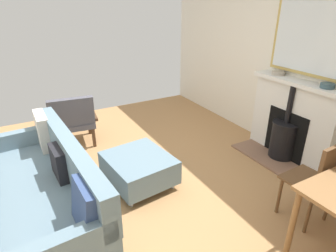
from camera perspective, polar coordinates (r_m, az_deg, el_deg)
The scene contains 10 objects.
ground_plane at distance 3.33m, azimuth -8.02°, elevation -13.25°, with size 4.84×5.50×0.01m, color #A87A4C.
wall_left at distance 4.19m, azimuth 24.05°, elevation 13.14°, with size 0.12×5.50×2.69m, color silver.
fireplace at distance 4.10m, azimuth 23.49°, elevation 0.16°, with size 0.61×1.29×1.08m.
mirror_over_mantel at distance 3.91m, azimuth 27.37°, elevation 15.52°, with size 0.04×1.15×0.90m.
mantel_bowl_near at distance 4.13m, azimuth 21.34°, elevation 9.95°, with size 0.17×0.17×0.05m.
mantel_bowl_far at distance 3.73m, azimuth 29.52°, elevation 7.13°, with size 0.16×0.16×0.06m.
sofa at distance 2.96m, azimuth -23.74°, elevation -12.14°, with size 0.97×2.04×0.85m.
ottoman at distance 3.32m, azimuth -5.92°, elevation -8.32°, with size 0.75×0.82×0.37m.
armchair_accent at distance 4.29m, azimuth -18.77°, elevation 1.35°, with size 0.74×0.66×0.80m.
dining_chair_near_fireplace at distance 2.97m, azimuth 28.13°, elevation -9.15°, with size 0.41×0.41×0.89m.
Camera 1 is at (0.87, 2.50, 2.02)m, focal length 30.19 mm.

